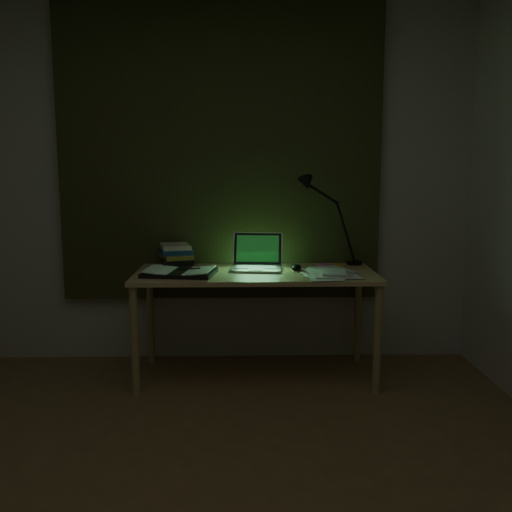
{
  "coord_description": "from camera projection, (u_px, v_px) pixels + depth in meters",
  "views": [
    {
      "loc": [
        0.15,
        -2.0,
        1.35
      ],
      "look_at": [
        0.23,
        1.46,
        0.82
      ],
      "focal_mm": 40.0,
      "sensor_mm": 36.0,
      "label": 1
    }
  ],
  "objects": [
    {
      "name": "wall_back",
      "position": [
        221.0,
        184.0,
        3.97
      ],
      "size": [
        3.5,
        0.0,
        2.5
      ],
      "primitive_type": "cube",
      "color": "beige",
      "rests_on": "ground"
    },
    {
      "name": "loose_papers",
      "position": [
        326.0,
        273.0,
        3.56
      ],
      "size": [
        0.34,
        0.36,
        0.02
      ],
      "primitive_type": null,
      "rotation": [
        0.0,
        0.0,
        0.03
      ],
      "color": "silver",
      "rests_on": "desk"
    },
    {
      "name": "curtain",
      "position": [
        221.0,
        154.0,
        3.9
      ],
      "size": [
        2.2,
        0.06,
        2.0
      ],
      "primitive_type": "cube",
      "color": "#2F3319",
      "rests_on": "wall_back"
    },
    {
      "name": "sticky_yellow",
      "position": [
        338.0,
        265.0,
        3.87
      ],
      "size": [
        0.08,
        0.08,
        0.01
      ],
      "primitive_type": "cube",
      "rotation": [
        0.0,
        0.0,
        -0.08
      ],
      "color": "gold",
      "rests_on": "desk"
    },
    {
      "name": "sticky_pink",
      "position": [
        324.0,
        265.0,
        3.85
      ],
      "size": [
        0.1,
        0.1,
        0.02
      ],
      "primitive_type": "cube",
      "rotation": [
        0.0,
        0.0,
        0.31
      ],
      "color": "pink",
      "rests_on": "desk"
    },
    {
      "name": "book_stack",
      "position": [
        176.0,
        255.0,
        3.81
      ],
      "size": [
        0.24,
        0.27,
        0.16
      ],
      "primitive_type": null,
      "rotation": [
        0.0,
        0.0,
        0.18
      ],
      "color": "white",
      "rests_on": "desk"
    },
    {
      "name": "laptop",
      "position": [
        256.0,
        252.0,
        3.68
      ],
      "size": [
        0.37,
        0.4,
        0.24
      ],
      "primitive_type": null,
      "rotation": [
        0.0,
        0.0,
        -0.1
      ],
      "color": "#AAA9AE",
      "rests_on": "desk"
    },
    {
      "name": "desk",
      "position": [
        256.0,
        325.0,
        3.7
      ],
      "size": [
        1.53,
        0.67,
        0.7
      ],
      "primitive_type": null,
      "color": "#D6B573",
      "rests_on": "floor"
    },
    {
      "name": "mouse",
      "position": [
        296.0,
        267.0,
        3.69
      ],
      "size": [
        0.08,
        0.12,
        0.04
      ],
      "primitive_type": "ellipsoid",
      "rotation": [
        0.0,
        0.0,
        -0.17
      ],
      "color": "black",
      "rests_on": "desk"
    },
    {
      "name": "desk_lamp",
      "position": [
        356.0,
        223.0,
        3.88
      ],
      "size": [
        0.43,
        0.37,
        0.58
      ],
      "primitive_type": null,
      "rotation": [
        0.0,
        0.0,
        -0.18
      ],
      "color": "black",
      "rests_on": "desk"
    },
    {
      "name": "open_textbook",
      "position": [
        180.0,
        272.0,
        3.54
      ],
      "size": [
        0.47,
        0.37,
        0.04
      ],
      "primitive_type": null,
      "rotation": [
        0.0,
        0.0,
        -0.15
      ],
      "color": "white",
      "rests_on": "desk"
    }
  ]
}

